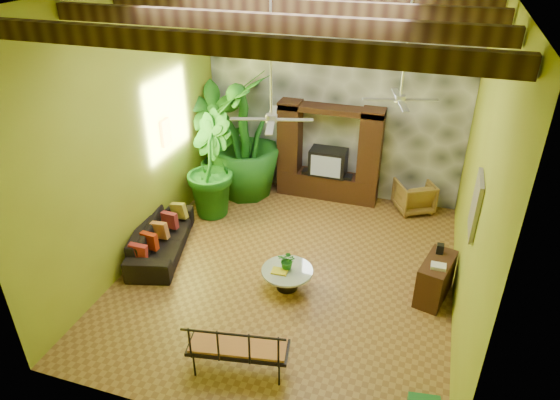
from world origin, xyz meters
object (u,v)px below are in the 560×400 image
(tall_plant_a, at_px, (215,140))
(tall_plant_c, at_px, (244,136))
(sofa, at_px, (161,238))
(tall_plant_b, at_px, (209,166))
(entertainment_center, at_px, (328,160))
(ceiling_fan_back, at_px, (402,87))
(coffee_table, at_px, (287,276))
(wicker_armchair, at_px, (414,196))
(iron_bench, at_px, (236,347))
(side_console, at_px, (435,279))
(ceiling_fan_front, at_px, (271,106))

(tall_plant_a, bearing_deg, tall_plant_c, 4.38)
(sofa, height_order, tall_plant_b, tall_plant_b)
(entertainment_center, distance_m, ceiling_fan_back, 3.50)
(sofa, xyz_separation_m, coffee_table, (2.75, -0.33, -0.07))
(wicker_armchair, height_order, tall_plant_a, tall_plant_a)
(iron_bench, bearing_deg, tall_plant_b, 109.09)
(entertainment_center, relative_size, side_console, 2.48)
(ceiling_fan_back, distance_m, tall_plant_b, 4.57)
(coffee_table, bearing_deg, side_console, 12.40)
(entertainment_center, distance_m, tall_plant_c, 2.05)
(entertainment_center, height_order, tall_plant_c, tall_plant_c)
(ceiling_fan_front, relative_size, wicker_armchair, 2.34)
(tall_plant_a, xyz_separation_m, coffee_table, (2.75, -3.12, -1.08))
(iron_bench, xyz_separation_m, side_console, (2.66, 2.69, -0.15))
(tall_plant_a, distance_m, tall_plant_b, 1.07)
(ceiling_fan_back, xyz_separation_m, tall_plant_c, (-3.53, 1.49, -1.91))
(tall_plant_b, distance_m, tall_plant_c, 1.20)
(coffee_table, height_order, side_console, side_console)
(entertainment_center, distance_m, tall_plant_a, 2.72)
(tall_plant_b, bearing_deg, sofa, -99.28)
(tall_plant_c, distance_m, side_console, 5.39)
(sofa, xyz_separation_m, tall_plant_c, (0.72, 2.85, 1.16))
(wicker_armchair, xyz_separation_m, coffee_table, (-1.94, -3.58, -0.11))
(entertainment_center, bearing_deg, tall_plant_c, -167.11)
(ceiling_fan_back, relative_size, tall_plant_c, 0.63)
(ceiling_fan_front, relative_size, tall_plant_c, 0.63)
(wicker_armchair, bearing_deg, tall_plant_a, -23.10)
(ceiling_fan_front, distance_m, coffee_table, 3.16)
(ceiling_fan_front, height_order, tall_plant_c, ceiling_fan_front)
(tall_plant_a, height_order, iron_bench, tall_plant_a)
(ceiling_fan_back, relative_size, tall_plant_b, 0.80)
(ceiling_fan_front, distance_m, wicker_armchair, 5.15)
(entertainment_center, relative_size, iron_bench, 1.56)
(sofa, relative_size, tall_plant_b, 0.96)
(entertainment_center, height_order, sofa, entertainment_center)
(ceiling_fan_back, height_order, side_console, ceiling_fan_back)
(tall_plant_a, bearing_deg, sofa, -90.00)
(entertainment_center, bearing_deg, ceiling_fan_front, -93.24)
(side_console, bearing_deg, sofa, -163.30)
(tall_plant_a, bearing_deg, ceiling_fan_front, -51.12)
(ceiling_fan_front, height_order, tall_plant_b, ceiling_fan_front)
(sofa, relative_size, tall_plant_c, 0.75)
(tall_plant_a, height_order, coffee_table, tall_plant_a)
(tall_plant_a, relative_size, side_console, 2.76)
(sofa, distance_m, tall_plant_b, 1.99)
(tall_plant_c, bearing_deg, iron_bench, -70.08)
(wicker_armchair, relative_size, side_console, 0.82)
(tall_plant_b, distance_m, side_console, 5.30)
(tall_plant_a, height_order, tall_plant_c, tall_plant_c)
(ceiling_fan_back, xyz_separation_m, side_console, (1.05, -1.12, -3.01))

